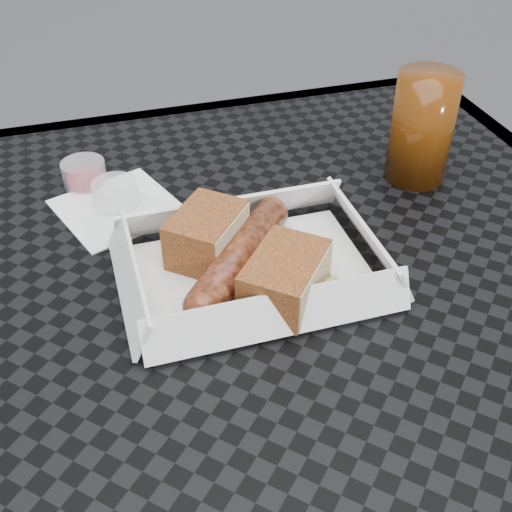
{
  "coord_description": "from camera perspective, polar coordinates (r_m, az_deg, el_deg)",
  "views": [
    {
      "loc": [
        -0.15,
        -0.44,
        1.15
      ],
      "look_at": [
        -0.01,
        0.0,
        0.78
      ],
      "focal_mm": 45.0,
      "sensor_mm": 36.0,
      "label": 1
    }
  ],
  "objects": [
    {
      "name": "napkin",
      "position": [
        0.73,
        -12.16,
        4.22
      ],
      "size": [
        0.15,
        0.15,
        0.0
      ],
      "primitive_type": "cube",
      "rotation": [
        0.0,
        0.0,
        0.35
      ],
      "color": "white",
      "rests_on": "patio_table"
    },
    {
      "name": "patio_table",
      "position": [
        0.67,
        1.14,
        -7.0
      ],
      "size": [
        0.8,
        0.8,
        0.74
      ],
      "color": "black",
      "rests_on": "ground"
    },
    {
      "name": "bratwurst",
      "position": [
        0.61,
        -1.45,
        -0.05
      ],
      "size": [
        0.14,
        0.15,
        0.04
      ],
      "rotation": [
        0.0,
        0.0,
        0.86
      ],
      "color": "maroon",
      "rests_on": "food_tray"
    },
    {
      "name": "condiment_cup_empty",
      "position": [
        0.72,
        -12.38,
        5.36
      ],
      "size": [
        0.05,
        0.05,
        0.03
      ],
      "primitive_type": "cylinder",
      "color": "silver",
      "rests_on": "patio_table"
    },
    {
      "name": "bread_near",
      "position": [
        0.63,
        -4.41,
        1.91
      ],
      "size": [
        0.09,
        0.1,
        0.05
      ],
      "primitive_type": "cube",
      "rotation": [
        0.0,
        0.0,
        0.86
      ],
      "color": "brown",
      "rests_on": "food_tray"
    },
    {
      "name": "veg_garnish",
      "position": [
        0.6,
        6.08,
        -3.09
      ],
      "size": [
        0.03,
        0.03,
        0.0
      ],
      "color": "#EC5B0A",
      "rests_on": "food_tray"
    },
    {
      "name": "drink_glass",
      "position": [
        0.76,
        14.53,
        10.97
      ],
      "size": [
        0.07,
        0.07,
        0.13
      ],
      "primitive_type": "cylinder",
      "color": "#4D2306",
      "rests_on": "patio_table"
    },
    {
      "name": "food_tray",
      "position": [
        0.62,
        -0.27,
        -1.48
      ],
      "size": [
        0.22,
        0.15,
        0.0
      ],
      "primitive_type": "cube",
      "color": "white",
      "rests_on": "patio_table"
    },
    {
      "name": "bread_far",
      "position": [
        0.58,
        2.57,
        -1.95
      ],
      "size": [
        0.1,
        0.1,
        0.04
      ],
      "primitive_type": "cube",
      "rotation": [
        0.0,
        0.0,
        0.86
      ],
      "color": "brown",
      "rests_on": "food_tray"
    },
    {
      "name": "condiment_cup_sauce",
      "position": [
        0.77,
        -15.02,
        7.06
      ],
      "size": [
        0.05,
        0.05,
        0.03
      ],
      "primitive_type": "cylinder",
      "color": "maroon",
      "rests_on": "patio_table"
    }
  ]
}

